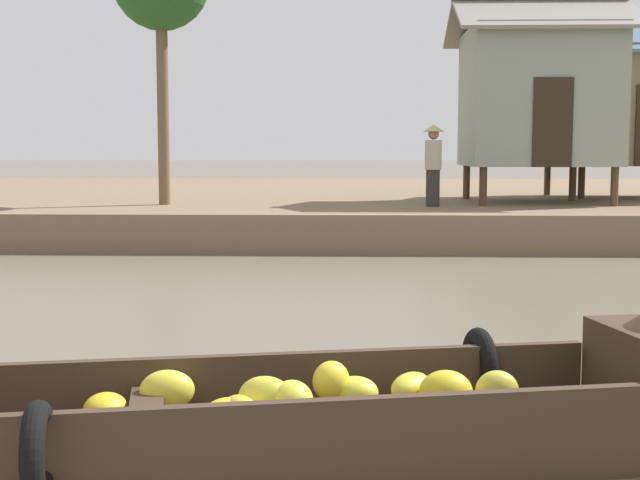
{
  "coord_description": "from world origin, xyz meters",
  "views": [
    {
      "loc": [
        1.33,
        -0.77,
        1.85
      ],
      "look_at": [
        1.07,
        6.6,
        1.09
      ],
      "focal_mm": 48.93,
      "sensor_mm": 36.0,
      "label": 1
    }
  ],
  "objects_px": {
    "stilt_house_left": "(538,95)",
    "stilt_house_mid_left": "(633,105)",
    "banana_boat": "(295,409)",
    "vendor_person": "(433,161)"
  },
  "relations": [
    {
      "from": "banana_boat",
      "to": "stilt_house_mid_left",
      "type": "relative_size",
      "value": 1.24
    },
    {
      "from": "stilt_house_left",
      "to": "stilt_house_mid_left",
      "type": "distance_m",
      "value": 3.2
    },
    {
      "from": "stilt_house_left",
      "to": "stilt_house_mid_left",
      "type": "height_order",
      "value": "stilt_house_left"
    },
    {
      "from": "banana_boat",
      "to": "stilt_house_mid_left",
      "type": "bearing_deg",
      "value": 66.42
    },
    {
      "from": "stilt_house_left",
      "to": "stilt_house_mid_left",
      "type": "xyz_separation_m",
      "value": [
        2.64,
        1.81,
        -0.12
      ]
    },
    {
      "from": "banana_boat",
      "to": "vendor_person",
      "type": "bearing_deg",
      "value": 81.08
    },
    {
      "from": "stilt_house_left",
      "to": "stilt_house_mid_left",
      "type": "bearing_deg",
      "value": 34.51
    },
    {
      "from": "vendor_person",
      "to": "banana_boat",
      "type": "bearing_deg",
      "value": -98.92
    },
    {
      "from": "stilt_house_left",
      "to": "stilt_house_mid_left",
      "type": "relative_size",
      "value": 1.01
    },
    {
      "from": "vendor_person",
      "to": "stilt_house_mid_left",
      "type": "bearing_deg",
      "value": 33.6
    }
  ]
}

